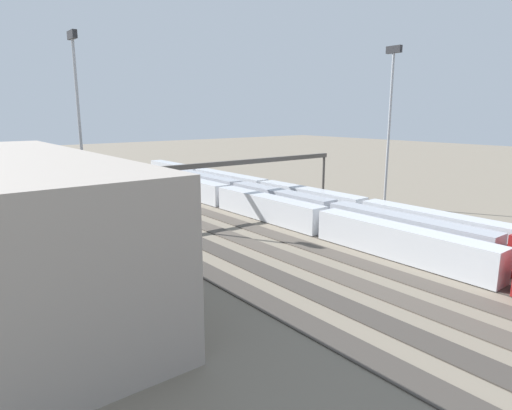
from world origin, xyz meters
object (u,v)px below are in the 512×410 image
light_mast_0 (390,107)px  signal_gantry (235,166)px  train_on_track_4 (262,206)px  train_on_track_3 (326,212)px  train_on_track_2 (300,197)px  light_mast_1 (78,104)px

light_mast_0 → signal_gantry: bearing=58.6°
train_on_track_4 → signal_gantry: (7.20, 0.00, 5.72)m
train_on_track_3 → signal_gantry: signal_gantry is taller
light_mast_0 → signal_gantry: (14.15, 23.19, -9.90)m
train_on_track_4 → light_mast_0: bearing=-106.7°
light_mast_0 → train_on_track_2: bearing=57.4°
light_mast_1 → signal_gantry: (-9.39, -22.49, -10.28)m
signal_gantry → train_on_track_3: bearing=-163.3°
signal_gantry → light_mast_1: bearing=67.3°
train_on_track_2 → light_mast_0: size_ratio=4.12×
light_mast_0 → train_on_track_4: bearing=73.3°
train_on_track_4 → signal_gantry: signal_gantry is taller
train_on_track_3 → light_mast_1: bearing=46.6°
light_mast_0 → light_mast_1: light_mast_1 is taller
train_on_track_2 → light_mast_1: bearing=65.1°
light_mast_0 → train_on_track_3: bearing=97.7°
train_on_track_2 → train_on_track_3: 12.00m
train_on_track_3 → light_mast_1: 41.08m
train_on_track_4 → light_mast_1: 32.20m
train_on_track_2 → train_on_track_4: (-1.48, 10.00, 0.02)m
train_on_track_4 → train_on_track_3: size_ratio=1.27×
train_on_track_2 → signal_gantry: signal_gantry is taller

